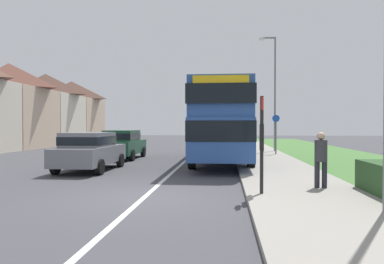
% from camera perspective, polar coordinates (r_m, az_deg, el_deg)
% --- Properties ---
extents(ground_plane, '(120.00, 120.00, 0.00)m').
position_cam_1_polar(ground_plane, '(9.34, -7.71, -10.40)').
color(ground_plane, '#424247').
extents(lane_marking_centre, '(0.14, 60.00, 0.01)m').
position_cam_1_polar(lane_marking_centre, '(17.14, -1.64, -5.17)').
color(lane_marking_centre, silver).
rests_on(lane_marking_centre, ground_plane).
extents(pavement_near_side, '(3.20, 68.00, 0.12)m').
position_cam_1_polar(pavement_near_side, '(15.17, 13.44, -5.78)').
color(pavement_near_side, gray).
rests_on(pavement_near_side, ground_plane).
extents(double_decker_bus, '(2.80, 11.10, 3.70)m').
position_cam_1_polar(double_decker_bus, '(18.10, 4.84, 1.94)').
color(double_decker_bus, '#284C93').
rests_on(double_decker_bus, ground_plane).
extents(parked_car_grey, '(1.94, 4.19, 1.57)m').
position_cam_1_polar(parked_car_grey, '(15.15, -16.14, -2.72)').
color(parked_car_grey, slate).
rests_on(parked_car_grey, ground_plane).
extents(parked_car_dark_green, '(1.91, 4.08, 1.60)m').
position_cam_1_polar(parked_car_dark_green, '(20.20, -11.11, -1.76)').
color(parked_car_dark_green, '#19472D').
rests_on(parked_car_dark_green, ground_plane).
extents(pedestrian_at_stop, '(0.34, 0.34, 1.67)m').
position_cam_1_polar(pedestrian_at_stop, '(10.47, 20.03, -3.82)').
color(pedestrian_at_stop, '#23232D').
rests_on(pedestrian_at_stop, ground_plane).
extents(bus_stop_sign, '(0.09, 0.52, 2.60)m').
position_cam_1_polar(bus_stop_sign, '(9.17, 11.16, -0.92)').
color(bus_stop_sign, black).
rests_on(bus_stop_sign, ground_plane).
extents(cycle_route_sign, '(0.44, 0.08, 2.52)m').
position_cam_1_polar(cycle_route_sign, '(22.18, 13.36, -0.11)').
color(cycle_route_sign, slate).
rests_on(cycle_route_sign, ground_plane).
extents(street_lamp_near, '(1.14, 0.20, 6.95)m').
position_cam_1_polar(street_lamp_near, '(8.32, 28.24, 16.04)').
color(street_lamp_near, slate).
rests_on(street_lamp_near, ground_plane).
extents(street_lamp_mid, '(1.14, 0.20, 7.94)m').
position_cam_1_polar(street_lamp_mid, '(25.14, 13.00, 7.09)').
color(street_lamp_mid, slate).
rests_on(street_lamp_mid, ground_plane).
extents(house_terrace_far_side, '(6.04, 24.02, 7.06)m').
position_cam_1_polar(house_terrace_far_side, '(35.79, -24.78, 3.60)').
color(house_terrace_far_side, beige).
rests_on(house_terrace_far_side, ground_plane).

